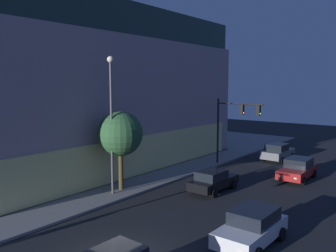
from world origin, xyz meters
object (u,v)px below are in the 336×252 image
Objects in this scene: street_lamp_sidewalk at (111,110)px; car_black at (213,180)px; traffic_light_far_corner at (234,118)px; car_red at (298,169)px; modern_building at (38,90)px; car_white at (252,227)px; sidewalk_tree at (120,134)px; car_grey at (278,152)px.

car_black is at bearing -43.99° from street_lamp_sidewalk.
car_red is (-0.73, -6.14, -3.66)m from traffic_light_far_corner.
modern_building is 7.14× the size of car_white.
street_lamp_sidewalk is 2.13× the size of car_black.
car_white is (-6.77, -28.34, -6.15)m from modern_building.
car_white is 1.01× the size of car_black.
sidewalk_tree is at bearing 167.07° from traffic_light_far_corner.
car_black is at bearing -91.33° from modern_building.
traffic_light_far_corner reaches higher than sidewalk_tree.
sidewalk_tree is 1.19× the size of car_red.
car_red is at bearing 9.15° from car_white.
modern_building reaches higher than car_black.
modern_building is 18.15m from sidewalk_tree.
street_lamp_sidewalk is at bearing 136.01° from car_black.
car_red reaches higher than car_black.
car_white reaches higher than car_red.
car_white is 13.50m from car_red.
traffic_light_far_corner is 0.66× the size of street_lamp_sidewalk.
car_black is at bearing -162.54° from traffic_light_far_corner.
street_lamp_sidewalk is 19.39m from car_grey.
traffic_light_far_corner is at bearing -10.83° from street_lamp_sidewalk.
sidewalk_tree reaches higher than car_white.
traffic_light_far_corner is 1.41× the size of car_black.
traffic_light_far_corner is 7.19m from car_red.
sidewalk_tree reaches higher than car_black.
sidewalk_tree is 1.26× the size of car_white.
modern_building is 29.78m from car_white.
modern_building is at bearing 119.29° from car_grey.
sidewalk_tree is at bearing 13.35° from street_lamp_sidewalk.
car_grey is at bearing 0.98° from car_black.
car_white is at bearing -101.28° from sidewalk_tree.
car_grey is (18.13, -4.71, -5.01)m from street_lamp_sidewalk.
car_black is (5.11, -4.93, -5.09)m from street_lamp_sidewalk.
car_grey is at bearing 33.34° from car_red.
car_red is 1.09× the size of car_grey.
sidewalk_tree is 1.28× the size of car_black.
car_white is (-1.14, -10.76, -5.01)m from street_lamp_sidewalk.
car_red is at bearing -38.54° from sidewalk_tree.
car_black is (4.05, -5.18, -3.35)m from sidewalk_tree.
car_red is (11.13, -8.87, -3.30)m from sidewalk_tree.
traffic_light_far_corner is 1.10× the size of sidewalk_tree.
modern_building is 3.39× the size of street_lamp_sidewalk.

